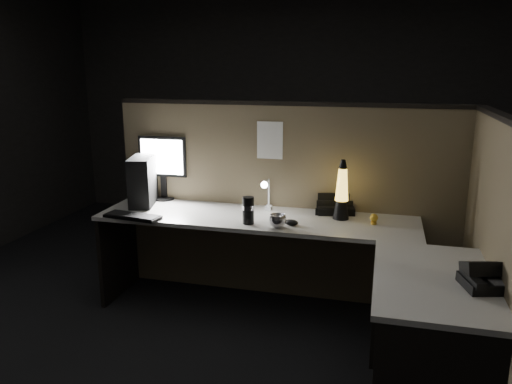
% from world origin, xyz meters
% --- Properties ---
extents(floor, '(6.00, 6.00, 0.00)m').
position_xyz_m(floor, '(0.00, 0.00, 0.00)').
color(floor, black).
rests_on(floor, ground).
extents(room_shell, '(6.00, 6.00, 6.00)m').
position_xyz_m(room_shell, '(0.00, 0.00, 1.62)').
color(room_shell, silver).
rests_on(room_shell, ground).
extents(partition_back, '(2.66, 0.06, 1.50)m').
position_xyz_m(partition_back, '(0.00, 0.93, 0.75)').
color(partition_back, brown).
rests_on(partition_back, ground).
extents(partition_right, '(0.06, 1.66, 1.50)m').
position_xyz_m(partition_right, '(1.33, 0.10, 0.75)').
color(partition_right, brown).
rests_on(partition_right, ground).
extents(desk, '(2.60, 1.60, 0.73)m').
position_xyz_m(desk, '(0.18, 0.25, 0.58)').
color(desk, beige).
rests_on(desk, ground).
extents(pc_tower, '(0.25, 0.39, 0.38)m').
position_xyz_m(pc_tower, '(-1.08, 0.70, 0.92)').
color(pc_tower, black).
rests_on(pc_tower, desk).
extents(monitor, '(0.40, 0.17, 0.51)m').
position_xyz_m(monitor, '(-1.00, 0.89, 1.04)').
color(monitor, black).
rests_on(monitor, desk).
extents(keyboard, '(0.43, 0.19, 0.02)m').
position_xyz_m(keyboard, '(-1.00, 0.35, 0.74)').
color(keyboard, black).
rests_on(keyboard, desk).
extents(mouse, '(0.11, 0.09, 0.04)m').
position_xyz_m(mouse, '(0.13, 0.47, 0.75)').
color(mouse, black).
rests_on(mouse, desk).
extents(clip_lamp, '(0.05, 0.20, 0.25)m').
position_xyz_m(clip_lamp, '(-0.10, 0.72, 0.88)').
color(clip_lamp, silver).
rests_on(clip_lamp, desk).
extents(organizer, '(0.31, 0.28, 0.20)m').
position_xyz_m(organizer, '(0.39, 0.88, 0.78)').
color(organizer, black).
rests_on(organizer, desk).
extents(lava_lamp, '(0.11, 0.11, 0.43)m').
position_xyz_m(lava_lamp, '(0.45, 0.70, 0.91)').
color(lava_lamp, black).
rests_on(lava_lamp, desk).
extents(travel_mug, '(0.08, 0.08, 0.19)m').
position_xyz_m(travel_mug, '(-0.16, 0.43, 0.82)').
color(travel_mug, black).
rests_on(travel_mug, desk).
extents(steel_mug, '(0.13, 0.13, 0.09)m').
position_xyz_m(steel_mug, '(0.05, 0.39, 0.78)').
color(steel_mug, silver).
rests_on(steel_mug, desk).
extents(figurine, '(0.06, 0.06, 0.06)m').
position_xyz_m(figurine, '(0.68, 0.63, 0.78)').
color(figurine, gold).
rests_on(figurine, desk).
extents(pinned_paper, '(0.20, 0.00, 0.28)m').
position_xyz_m(pinned_paper, '(-0.12, 0.90, 1.24)').
color(pinned_paper, white).
rests_on(pinned_paper, partition_back).
extents(desk_phone, '(0.27, 0.27, 0.14)m').
position_xyz_m(desk_phone, '(1.24, -0.26, 0.78)').
color(desk_phone, black).
rests_on(desk_phone, desk).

